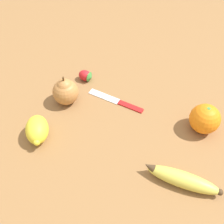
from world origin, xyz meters
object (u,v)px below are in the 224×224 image
Objects in this scene: orange at (205,119)px; strawberry at (86,76)px; banana at (182,179)px; paring_knife at (117,101)px; pear at (65,91)px; lemon at (37,130)px.

strawberry is (-0.21, 0.31, -0.02)m from orange.
paring_knife is (-0.02, 0.29, -0.02)m from banana.
orange is 0.52× the size of paring_knife.
banana is 2.60× the size of strawberry.
pear is (-0.29, 0.24, 0.00)m from orange.
lemon is (-0.19, -0.16, 0.01)m from strawberry.
orange is at bearing -20.69° from lemon.
paring_knife is (0.13, -0.06, -0.04)m from pear.
strawberry is at bearing 73.92° from paring_knife.
paring_knife is (0.05, -0.13, -0.01)m from strawberry.
pear reaches higher than lemon.
paring_knife is at bearing -17.69° from strawberry.
pear is at bearing -90.00° from strawberry.
lemon is at bearing 0.92° from banana.
banana is 0.18m from orange.
strawberry is 0.37× the size of paring_knife.
banana is at bearing -141.91° from orange.
lemon is at bearing -138.45° from pear.
orange is (0.14, 0.11, 0.02)m from banana.
orange is 1.41× the size of strawberry.
lemon is at bearing 159.31° from orange.
orange is 0.42m from lemon.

